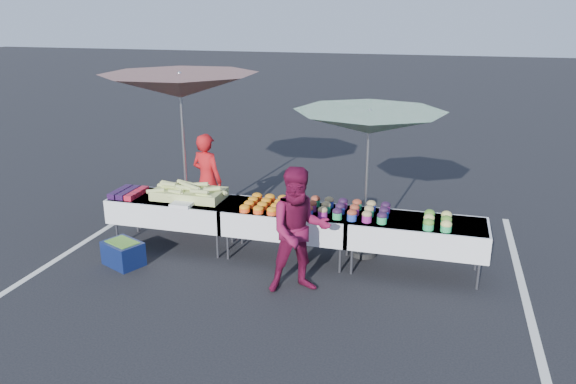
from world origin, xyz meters
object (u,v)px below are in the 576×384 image
(table_right, at_px, (416,232))
(customer, at_px, (299,231))
(vendor, at_px, (207,180))
(storage_bin, at_px, (123,253))
(umbrella_left, at_px, (180,87))
(umbrella_right, at_px, (369,123))
(table_center, at_px, (288,220))
(table_left, at_px, (174,208))

(table_right, height_order, customer, customer)
(vendor, height_order, storage_bin, vendor)
(table_right, bearing_deg, vendor, 164.74)
(umbrella_left, bearing_deg, storage_bin, -96.94)
(vendor, height_order, umbrella_left, umbrella_left)
(umbrella_right, relative_size, storage_bin, 3.66)
(umbrella_right, bearing_deg, table_center, -159.09)
(umbrella_left, xyz_separation_m, umbrella_right, (3.02, -0.40, -0.34))
(vendor, bearing_deg, table_right, -177.87)
(table_right, height_order, vendor, vendor)
(table_right, distance_m, customer, 1.69)
(table_right, height_order, storage_bin, table_right)
(storage_bin, bearing_deg, table_left, 91.37)
(vendor, xyz_separation_m, umbrella_right, (2.69, -0.54, 1.18))
(table_center, xyz_separation_m, customer, (0.40, -0.93, 0.23))
(customer, relative_size, storage_bin, 2.52)
(table_left, bearing_deg, table_center, 0.00)
(table_right, relative_size, vendor, 1.20)
(table_center, xyz_separation_m, table_right, (1.80, 0.00, 0.00))
(table_left, bearing_deg, storage_bin, -113.10)
(table_center, distance_m, vendor, 1.91)
(vendor, xyz_separation_m, customer, (2.05, -1.87, 0.04))
(table_right, xyz_separation_m, customer, (-1.40, -0.93, 0.23))
(table_left, relative_size, table_center, 1.00)
(table_right, bearing_deg, storage_bin, -167.64)
(umbrella_left, relative_size, storage_bin, 4.88)
(table_center, bearing_deg, storage_bin, -158.16)
(vendor, bearing_deg, customer, 155.10)
(umbrella_left, distance_m, storage_bin, 2.71)
(table_left, relative_size, vendor, 1.20)
(table_left, xyz_separation_m, umbrella_left, (-0.17, 0.80, 1.72))
(table_right, bearing_deg, umbrella_left, 168.01)
(table_center, xyz_separation_m, storage_bin, (-2.17, -0.87, -0.40))
(table_center, relative_size, umbrella_left, 0.59)
(vendor, bearing_deg, umbrella_left, 40.97)
(table_center, distance_m, umbrella_right, 1.77)
(table_left, distance_m, table_right, 3.60)
(table_right, distance_m, umbrella_left, 4.22)
(umbrella_left, distance_m, umbrella_right, 3.06)
(table_center, relative_size, vendor, 1.20)
(table_center, relative_size, table_right, 1.00)
(customer, bearing_deg, vendor, 113.21)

